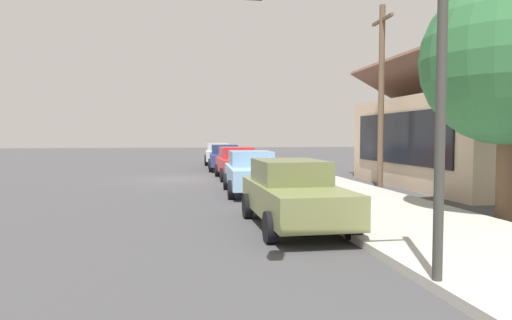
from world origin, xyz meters
The scene contains 12 objects.
ground_plane centered at (0.00, 0.00, 0.00)m, with size 120.00×120.00×0.00m, color #424244.
sidewalk_curb centered at (0.00, 5.60, 0.08)m, with size 60.00×4.20×0.16m, color #B2AFA8.
car_silver centered at (-11.64, 2.78, 0.82)m, with size 4.69×2.19×1.59m.
car_navy centered at (-5.80, 2.74, 0.82)m, with size 4.83×2.20×1.59m.
car_cherry centered at (0.09, 2.82, 0.82)m, with size 4.69×2.05×1.59m.
car_skyblue centered at (6.07, 2.66, 0.81)m, with size 4.69×2.10×1.59m.
car_olive centered at (12.53, 2.69, 0.82)m, with size 4.68×2.06×1.59m.
storefront_building centered at (5.28, 11.98, 2.03)m, with size 10.57×6.37×5.52m.
shade_tree centered at (12.57, 8.29, 4.10)m, with size 4.36×4.36×6.30m.
traffic_light_main centered at (17.31, 2.54, 3.49)m, with size 0.37×2.79×5.20m.
utility_pole_wooden centered at (5.21, 8.20, 3.93)m, with size 1.80×0.24×7.50m.
fire_hydrant_red centered at (2.33, 4.20, 0.50)m, with size 0.22×0.22×0.71m.
Camera 1 is at (23.20, 0.07, 2.20)m, focal length 32.33 mm.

